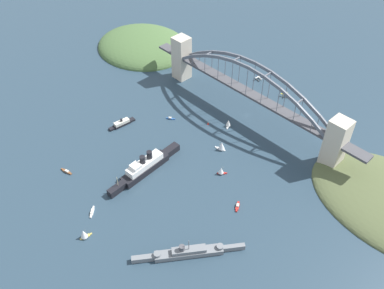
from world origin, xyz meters
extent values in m
plane|color=#283D4C|center=(0.00, 0.00, 0.00)|extent=(1400.00, 1400.00, 0.00)
cube|color=beige|center=(-99.92, 0.00, 25.38)|extent=(16.74, 16.55, 50.77)
cube|color=beige|center=(99.92, 0.00, 25.38)|extent=(16.74, 16.55, 50.77)
cube|color=#47474C|center=(0.00, 0.00, 28.14)|extent=(183.10, 12.06, 2.40)
cube|color=#47474C|center=(-120.29, 0.00, 28.14)|extent=(24.00, 12.06, 2.40)
cube|color=#47474C|center=(120.29, 0.00, 28.14)|extent=(24.00, 12.06, 2.40)
cube|color=slate|center=(-86.16, -5.43, 33.90)|extent=(20.80, 1.80, 14.26)
cube|color=slate|center=(-67.02, -5.43, 44.14)|extent=(20.50, 1.80, 11.86)
cube|color=slate|center=(-47.87, -5.43, 51.82)|extent=(20.16, 1.80, 9.44)
cube|color=slate|center=(-28.72, -5.43, 56.95)|extent=(19.78, 1.80, 6.98)
cube|color=slate|center=(-9.57, -5.43, 59.51)|extent=(19.36, 1.80, 4.47)
cube|color=slate|center=(9.57, -5.43, 59.51)|extent=(19.36, 1.80, 4.47)
cube|color=slate|center=(28.72, -5.43, 56.95)|extent=(19.78, 1.80, 6.98)
cube|color=slate|center=(47.87, -5.43, 51.82)|extent=(20.16, 1.80, 9.44)
cube|color=slate|center=(67.02, -5.43, 44.14)|extent=(20.50, 1.80, 11.86)
cube|color=slate|center=(86.16, -5.43, 33.90)|extent=(20.80, 1.80, 14.26)
cube|color=slate|center=(-86.16, 5.43, 33.90)|extent=(20.80, 1.80, 14.26)
cube|color=slate|center=(-67.02, 5.43, 44.14)|extent=(20.50, 1.80, 11.86)
cube|color=slate|center=(-47.87, 5.43, 51.82)|extent=(20.16, 1.80, 9.44)
cube|color=slate|center=(-28.72, 5.43, 56.95)|extent=(19.78, 1.80, 6.98)
cube|color=slate|center=(-9.57, 5.43, 59.51)|extent=(19.36, 1.80, 4.47)
cube|color=slate|center=(9.57, 5.43, 59.51)|extent=(19.36, 1.80, 4.47)
cube|color=slate|center=(28.72, 5.43, 56.95)|extent=(19.78, 1.80, 6.98)
cube|color=slate|center=(47.87, 5.43, 51.82)|extent=(20.16, 1.80, 9.44)
cube|color=slate|center=(67.02, 5.43, 44.14)|extent=(20.50, 1.80, 11.86)
cube|color=slate|center=(86.16, 5.43, 33.90)|extent=(20.80, 1.80, 14.26)
cube|color=slate|center=(-95.74, 0.00, 28.14)|extent=(1.40, 10.86, 1.40)
cube|color=slate|center=(-57.44, 0.00, 48.62)|extent=(1.40, 10.86, 1.40)
cube|color=slate|center=(-19.15, 0.00, 58.87)|extent=(1.40, 10.86, 1.40)
cube|color=slate|center=(19.15, 0.00, 58.87)|extent=(1.40, 10.86, 1.40)
cube|color=slate|center=(57.44, 0.00, 48.62)|extent=(1.40, 10.86, 1.40)
cube|color=slate|center=(95.74, 0.00, 28.14)|extent=(1.40, 10.86, 1.40)
cylinder|color=slate|center=(-76.59, -5.43, 34.50)|extent=(0.56, 0.56, 10.32)
cylinder|color=slate|center=(-76.59, 5.43, 34.50)|extent=(0.56, 0.56, 10.32)
cylinder|color=slate|center=(-57.44, -5.43, 38.98)|extent=(0.56, 0.56, 19.28)
cylinder|color=slate|center=(-57.44, 5.43, 38.98)|extent=(0.56, 0.56, 19.28)
cylinder|color=slate|center=(-38.29, -5.43, 42.18)|extent=(0.56, 0.56, 25.69)
cylinder|color=slate|center=(-38.29, 5.43, 42.18)|extent=(0.56, 0.56, 25.69)
cylinder|color=slate|center=(-19.15, -5.43, 44.10)|extent=(0.56, 0.56, 29.53)
cylinder|color=slate|center=(-19.15, 5.43, 44.10)|extent=(0.56, 0.56, 29.53)
cylinder|color=slate|center=(0.00, -5.43, 44.74)|extent=(0.56, 0.56, 30.81)
cylinder|color=slate|center=(0.00, 5.43, 44.74)|extent=(0.56, 0.56, 30.81)
cylinder|color=slate|center=(19.15, -5.43, 44.10)|extent=(0.56, 0.56, 29.53)
cylinder|color=slate|center=(19.15, 5.43, 44.10)|extent=(0.56, 0.56, 29.53)
cylinder|color=slate|center=(38.29, -5.43, 42.18)|extent=(0.56, 0.56, 25.69)
cylinder|color=slate|center=(38.29, 5.43, 42.18)|extent=(0.56, 0.56, 25.69)
cylinder|color=slate|center=(57.44, -5.43, 38.98)|extent=(0.56, 0.56, 19.28)
cylinder|color=slate|center=(57.44, 5.43, 38.98)|extent=(0.56, 0.56, 19.28)
cylinder|color=slate|center=(76.59, -5.43, 34.50)|extent=(0.56, 0.56, 10.32)
cylinder|color=slate|center=(76.59, 5.43, 34.50)|extent=(0.56, 0.56, 10.32)
ellipsoid|color=#476638|center=(186.53, -10.79, 0.00)|extent=(125.62, 111.66, 30.09)
ellipsoid|color=#756B5B|center=(158.26, -41.50, 0.00)|extent=(43.97, 33.50, 16.55)
cube|color=black|center=(9.53, 128.15, 3.27)|extent=(14.63, 50.31, 6.53)
cube|color=black|center=(7.23, 161.16, 3.27)|extent=(7.30, 16.94, 6.53)
cube|color=black|center=(11.83, 95.13, 3.27)|extent=(8.53, 17.02, 6.53)
cube|color=white|center=(9.53, 128.15, 9.49)|extent=(12.09, 37.81, 5.91)
cube|color=white|center=(8.82, 138.36, 14.04)|extent=(8.96, 8.76, 3.20)
cylinder|color=black|center=(9.40, 130.00, 16.03)|extent=(5.05, 5.05, 7.17)
cylinder|color=black|center=(9.98, 121.65, 16.03)|extent=(5.05, 5.05, 7.17)
cylinder|color=tan|center=(7.37, 159.10, 11.53)|extent=(0.50, 0.50, 10.00)
cube|color=slate|center=(-80.51, 159.10, 2.23)|extent=(36.14, 46.14, 4.45)
cube|color=slate|center=(-100.44, 131.33, 2.23)|extent=(12.77, 15.90, 4.45)
cube|color=slate|center=(-60.58, 186.88, 2.23)|extent=(13.34, 16.31, 4.45)
cube|color=slate|center=(-80.51, 159.10, 6.03)|extent=(19.94, 24.42, 3.15)
cylinder|color=slate|center=(-94.21, 140.01, 5.55)|extent=(5.38, 5.38, 2.20)
cylinder|color=slate|center=(-66.81, 178.20, 5.55)|extent=(5.38, 5.38, 2.20)
cylinder|color=slate|center=(-80.51, 159.10, 12.60)|extent=(0.60, 0.60, 10.00)
cylinder|color=#4C4C51|center=(-77.52, 163.27, 9.80)|extent=(4.23, 4.23, 4.40)
cube|color=black|center=(77.05, 104.22, 1.03)|extent=(7.84, 17.92, 2.07)
cube|color=black|center=(78.18, 115.77, 1.03)|extent=(4.87, 6.19, 2.07)
cube|color=black|center=(75.93, 92.68, 1.03)|extent=(5.73, 6.28, 2.07)
cube|color=beige|center=(77.05, 104.22, 3.58)|extent=(6.78, 16.39, 3.02)
cylinder|color=black|center=(77.05, 104.22, 6.29)|extent=(2.47, 2.47, 2.40)
cylinder|color=#B7B7B2|center=(33.90, -58.92, 0.45)|extent=(5.81, 1.59, 0.90)
cylinder|color=#B7B7B2|center=(33.44, -62.69, 0.45)|extent=(5.81, 1.59, 0.90)
cylinder|color=navy|center=(33.90, -58.92, 1.57)|extent=(0.14, 0.14, 1.34)
cylinder|color=navy|center=(33.44, -62.69, 1.57)|extent=(0.14, 0.14, 1.34)
ellipsoid|color=beige|center=(33.67, -60.80, 2.97)|extent=(8.24, 2.42, 1.45)
cylinder|color=navy|center=(37.30, -61.25, 2.97)|extent=(0.96, 1.47, 1.38)
cube|color=beige|center=(34.68, -60.93, 3.58)|extent=(2.78, 9.18, 0.20)
cube|color=beige|center=(30.12, -60.37, 3.11)|extent=(1.51, 3.54, 0.12)
cube|color=navy|center=(30.12, -60.37, 4.44)|extent=(1.11, 0.25, 1.50)
cylinder|color=#B7B7B2|center=(-8.99, -57.20, 0.45)|extent=(3.06, 5.22, 0.90)
cylinder|color=#B7B7B2|center=(-5.83, -55.73, 0.45)|extent=(3.06, 5.22, 0.90)
cylinder|color=navy|center=(-8.99, -57.20, 1.47)|extent=(0.14, 0.14, 1.15)
cylinder|color=navy|center=(-5.83, -55.73, 1.47)|extent=(0.14, 0.14, 1.15)
ellipsoid|color=gold|center=(-7.41, -56.47, 2.61)|extent=(4.55, 8.06, 1.13)
cylinder|color=navy|center=(-8.99, -53.06, 2.61)|extent=(1.31, 1.18, 1.07)
cube|color=gold|center=(-7.85, -55.52, 3.09)|extent=(9.37, 5.56, 0.20)
cube|color=gold|center=(-5.86, -59.80, 2.72)|extent=(3.75, 2.52, 0.12)
cube|color=navy|center=(-5.86, -59.80, 3.93)|extent=(0.57, 1.05, 1.50)
cube|color=silver|center=(3.16, 189.23, 0.60)|extent=(6.59, 6.69, 1.19)
cube|color=silver|center=(6.50, 185.80, 0.60)|extent=(2.54, 2.56, 1.19)
cube|color=silver|center=(-0.18, 192.67, 0.60)|extent=(2.71, 2.73, 1.19)
cube|color=beige|center=(2.53, 189.88, 1.65)|extent=(3.77, 3.81, 0.91)
cube|color=gold|center=(-13.62, 206.00, 0.39)|extent=(3.34, 6.27, 0.78)
cube|color=gold|center=(-14.16, 202.05, 0.39)|extent=(1.41, 2.13, 0.78)
cube|color=gold|center=(-13.07, 209.94, 0.39)|extent=(1.63, 2.16, 0.78)
cylinder|color=tan|center=(-13.69, 205.50, 5.43)|extent=(0.16, 0.16, 9.29)
cone|color=white|center=(-13.45, 207.23, 4.96)|extent=(6.18, 6.18, 7.43)
cube|color=silver|center=(-16.88, 57.97, 0.36)|extent=(7.04, 4.46, 0.72)
cube|color=silver|center=(-12.70, 59.17, 0.36)|extent=(2.44, 1.80, 0.72)
cube|color=silver|center=(-21.07, 56.76, 0.36)|extent=(2.51, 2.04, 0.72)
cylinder|color=tan|center=(-16.36, 58.12, 5.71)|extent=(0.16, 0.16, 9.97)
cone|color=white|center=(-18.19, 57.59, 5.21)|extent=(7.41, 7.41, 7.98)
cube|color=#B2231E|center=(-40.35, 80.26, 0.49)|extent=(5.20, 5.42, 0.98)
cube|color=#B2231E|center=(-42.78, 77.59, 0.49)|extent=(1.92, 1.97, 0.98)
cube|color=#B2231E|center=(-37.92, 82.93, 0.49)|extent=(2.06, 2.10, 0.98)
cylinder|color=tan|center=(-40.66, 79.92, 4.91)|extent=(0.16, 0.16, 7.86)
cone|color=white|center=(-39.59, 81.09, 4.52)|extent=(7.01, 7.01, 6.29)
cube|color=#234C8C|center=(49.91, 61.84, 0.44)|extent=(5.94, 5.07, 0.88)
cube|color=#234C8C|center=(46.78, 59.65, 0.44)|extent=(2.25, 2.08, 0.88)
cube|color=#234C8C|center=(53.04, 64.03, 0.44)|extent=(2.39, 2.27, 0.88)
cube|color=beige|center=(50.49, 62.25, 1.56)|extent=(3.35, 3.07, 1.36)
cube|color=#B2231E|center=(-75.44, 98.91, 0.61)|extent=(5.72, 6.93, 1.21)
cube|color=#B2231E|center=(-77.73, 102.58, 0.61)|extent=(2.40, 2.62, 1.21)
cube|color=#B2231E|center=(-73.15, 95.23, 0.61)|extent=(2.65, 2.78, 1.21)
cube|color=beige|center=(-75.01, 98.22, 1.73)|extent=(3.54, 3.89, 1.02)
cube|color=brown|center=(58.12, 180.26, 0.63)|extent=(7.79, 4.17, 1.25)
cube|color=brown|center=(62.92, 181.41, 0.63)|extent=(2.72, 1.92, 1.25)
cube|color=brown|center=(53.32, 179.10, 0.63)|extent=(2.79, 2.19, 1.25)
cube|color=beige|center=(57.22, 180.04, 1.78)|extent=(4.07, 2.82, 1.05)
cube|color=silver|center=(0.42, 28.37, 0.41)|extent=(4.55, 5.61, 0.81)
cube|color=silver|center=(-1.41, 31.37, 0.41)|extent=(1.73, 2.00, 0.81)
cube|color=silver|center=(2.24, 25.36, 0.41)|extent=(1.89, 2.10, 0.81)
cylinder|color=tan|center=(0.19, 28.74, 4.86)|extent=(0.16, 0.16, 8.10)
cone|color=white|center=(0.99, 27.43, 4.46)|extent=(6.65, 6.65, 6.48)
cone|color=red|center=(17.02, 39.98, 1.10)|extent=(2.20, 2.20, 2.20)
sphere|color=#F2E566|center=(17.02, 39.98, 2.50)|extent=(0.50, 0.50, 0.50)
camera|label=1|loc=(-207.23, 276.91, 270.46)|focal=38.76mm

